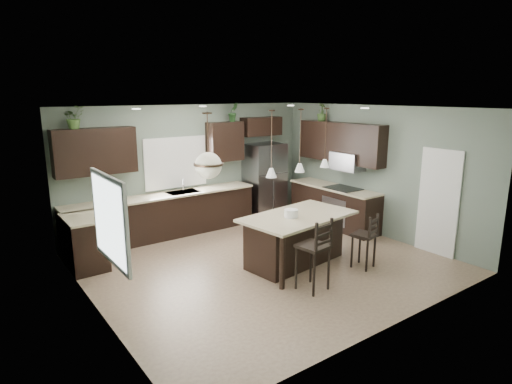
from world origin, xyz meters
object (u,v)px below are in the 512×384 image
Objects in this scene: refrigerator at (264,181)px; kitchen_island at (298,240)px; serving_dish at (291,213)px; plant_back_left at (74,117)px; bar_stool_right at (364,241)px; bar_stool_left at (313,254)px.

refrigerator is 3.13m from kitchen_island.
serving_dish is 4.36m from plant_back_left.
plant_back_left reaches higher than bar_stool_right.
refrigerator is 7.71× the size of serving_dish.
bar_stool_left reaches higher than kitchen_island.
bar_stool_left is at bearing 171.62° from bar_stool_right.
bar_stool_left is at bearing -109.31° from serving_dish.
kitchen_island is (-1.35, -2.79, -0.46)m from refrigerator.
bar_stool_left is (-0.32, -0.90, -0.40)m from serving_dish.
serving_dish is at bearing 129.42° from bar_stool_right.
bar_stool_right is at bearing -51.55° from kitchen_island.
plant_back_left reaches higher than kitchen_island.
serving_dish is (-0.20, -0.03, 0.53)m from kitchen_island.
bar_stool_left is 2.80× the size of plant_back_left.
plant_back_left reaches higher than serving_dish.
bar_stool_left is at bearing -116.60° from refrigerator.
serving_dish is at bearing -118.76° from refrigerator.
plant_back_left is (-2.95, 2.93, 2.15)m from kitchen_island.
kitchen_island is at bearing 7.19° from serving_dish.
refrigerator reaches higher than bar_stool_left.
plant_back_left is (-2.76, 2.96, 1.62)m from serving_dish.
kitchen_island is 2.07× the size of bar_stool_right.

